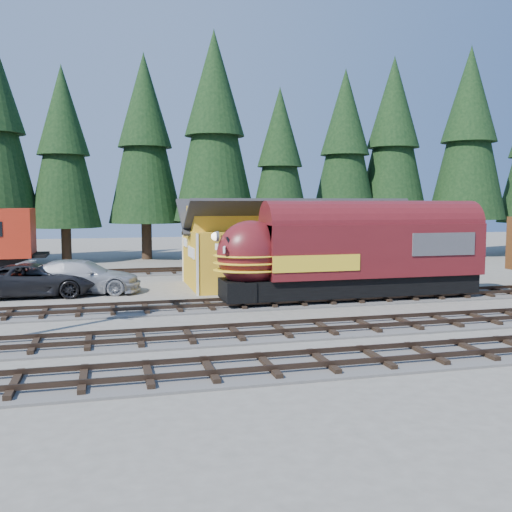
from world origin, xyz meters
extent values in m
plane|color=#6B665B|center=(0.00, 0.00, 0.00)|extent=(120.00, 120.00, 0.00)
cube|color=#4C4947|center=(10.00, 4.00, 0.04)|extent=(68.00, 3.20, 0.08)
cube|color=#38281E|center=(10.00, 3.28, 0.25)|extent=(68.00, 0.08, 0.16)
cube|color=#38281E|center=(10.00, 4.72, 0.25)|extent=(68.00, 0.08, 0.16)
cube|color=#4C4947|center=(-10.00, 18.00, 0.04)|extent=(32.00, 3.20, 0.08)
cube|color=#38281E|center=(-10.00, 17.28, 0.25)|extent=(32.00, 0.08, 0.16)
cube|color=#38281E|center=(-10.00, 18.72, 0.25)|extent=(32.00, 0.08, 0.16)
cube|color=gold|center=(0.00, 10.50, 1.70)|extent=(12.00, 6.00, 3.40)
cube|color=gold|center=(0.00, 10.50, 4.12)|extent=(11.88, 3.30, 1.44)
cube|color=white|center=(-6.04, 9.50, 2.20)|extent=(0.06, 2.40, 0.60)
cone|color=black|center=(-14.05, 27.47, 9.66)|extent=(5.90, 5.90, 13.43)
cone|color=black|center=(-7.32, 28.42, 10.62)|extent=(6.48, 6.48, 14.75)
cone|color=black|center=(-1.74, 25.21, 11.46)|extent=(6.99, 6.99, 15.93)
cone|color=black|center=(3.65, 24.01, 8.71)|extent=(5.32, 5.32, 12.11)
cone|color=black|center=(10.38, 25.85, 10.07)|extent=(6.15, 6.15, 14.00)
cone|color=black|center=(15.18, 25.83, 10.90)|extent=(6.65, 6.65, 15.15)
cone|color=black|center=(21.93, 24.00, 11.44)|extent=(6.98, 6.98, 15.90)
cube|color=black|center=(1.86, 4.00, 0.82)|extent=(12.65, 2.26, 0.98)
cube|color=#5C1518|center=(2.57, 4.00, 2.64)|extent=(11.54, 2.66, 2.66)
ellipsoid|color=#5C1518|center=(-3.91, 4.00, 2.55)|extent=(3.37, 2.61, 3.29)
cube|color=#38383A|center=(5.86, 4.00, 2.95)|extent=(3.55, 2.72, 1.15)
sphere|color=white|center=(-5.67, 4.00, 3.44)|extent=(0.39, 0.39, 0.39)
imported|color=black|center=(-14.46, 9.59, 0.89)|extent=(6.49, 3.10, 1.79)
imported|color=#ADAFB5|center=(-12.10, 10.04, 0.93)|extent=(6.80, 3.74, 1.87)
camera|label=1|loc=(-10.62, -22.84, 5.09)|focal=40.00mm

